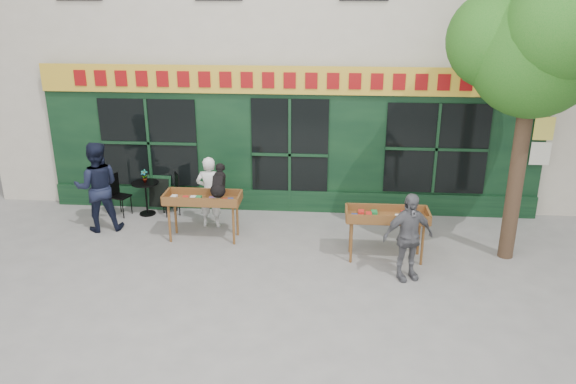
% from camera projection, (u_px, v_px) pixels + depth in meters
% --- Properties ---
extents(ground, '(80.00, 80.00, 0.00)m').
position_uv_depth(ground, '(280.00, 255.00, 10.80)').
color(ground, slate).
rests_on(ground, ground).
extents(street_tree, '(3.05, 2.90, 5.60)m').
position_uv_depth(street_tree, '(538.00, 34.00, 9.41)').
color(street_tree, '#382619').
rests_on(street_tree, ground).
extents(book_cart_center, '(1.50, 0.63, 0.99)m').
position_uv_depth(book_cart_center, '(203.00, 201.00, 11.25)').
color(book_cart_center, brown).
rests_on(book_cart_center, ground).
extents(dog, '(0.34, 0.60, 0.60)m').
position_uv_depth(dog, '(219.00, 180.00, 11.01)').
color(dog, black).
rests_on(dog, book_cart_center).
extents(woman, '(0.57, 0.37, 1.55)m').
position_uv_depth(woman, '(210.00, 192.00, 11.87)').
color(woman, silver).
rests_on(woman, ground).
extents(book_cart_right, '(1.50, 0.63, 0.99)m').
position_uv_depth(book_cart_right, '(387.00, 218.00, 10.40)').
color(book_cart_right, brown).
rests_on(book_cart_right, ground).
extents(man_right, '(1.01, 0.69, 1.59)m').
position_uv_depth(man_right, '(408.00, 237.00, 9.68)').
color(man_right, '#56565B').
rests_on(man_right, ground).
extents(bistro_table, '(0.60, 0.60, 0.76)m').
position_uv_depth(bistro_table, '(146.00, 192.00, 12.58)').
color(bistro_table, black).
rests_on(bistro_table, ground).
extents(bistro_chair_left, '(0.45, 0.45, 0.95)m').
position_uv_depth(bistro_chair_left, '(117.00, 191.00, 12.56)').
color(bistro_chair_left, black).
rests_on(bistro_chair_left, ground).
extents(bistro_chair_right, '(0.49, 0.49, 0.95)m').
position_uv_depth(bistro_chair_right, '(174.00, 190.00, 12.62)').
color(bistro_chair_right, black).
rests_on(bistro_chair_right, ground).
extents(potted_plant, '(0.16, 0.11, 0.30)m').
position_uv_depth(potted_plant, '(144.00, 176.00, 12.46)').
color(potted_plant, gray).
rests_on(potted_plant, bistro_table).
extents(man_left, '(1.11, 0.97, 1.91)m').
position_uv_depth(man_left, '(97.00, 187.00, 11.65)').
color(man_left, black).
rests_on(man_left, ground).
extents(chalkboard, '(0.57, 0.24, 0.79)m').
position_uv_depth(chalkboard, '(159.00, 193.00, 12.95)').
color(chalkboard, black).
rests_on(chalkboard, ground).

